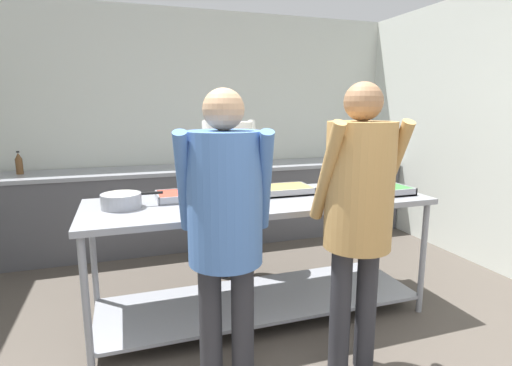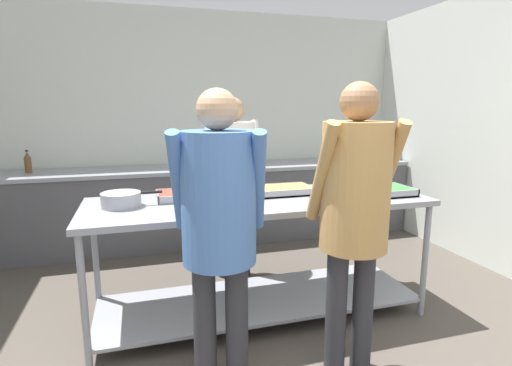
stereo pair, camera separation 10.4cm
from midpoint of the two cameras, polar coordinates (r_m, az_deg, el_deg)
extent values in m
cube|color=silver|center=(4.89, -9.51, 8.05)|extent=(5.09, 0.06, 2.65)
cube|color=silver|center=(4.44, 29.45, 6.53)|extent=(0.06, 3.81, 2.65)
cube|color=#4C4C51|center=(4.66, -8.44, -3.31)|extent=(4.93, 0.62, 0.84)
cube|color=gray|center=(4.57, -8.59, 2.06)|extent=(4.93, 0.65, 0.04)
cube|color=black|center=(4.79, 1.55, 2.68)|extent=(0.43, 0.45, 0.02)
cube|color=gray|center=(2.88, -0.41, -2.70)|extent=(2.44, 0.81, 0.04)
cube|color=gray|center=(3.15, -0.39, -16.23)|extent=(2.36, 0.73, 0.02)
cylinder|color=gray|center=(2.58, -24.19, -15.95)|extent=(0.04, 0.04, 0.86)
cylinder|color=gray|center=(3.28, 21.87, -10.01)|extent=(0.04, 0.04, 0.86)
cylinder|color=gray|center=(3.23, -23.01, -10.39)|extent=(0.04, 0.04, 0.86)
cylinder|color=gray|center=(3.81, 14.96, -6.67)|extent=(0.04, 0.04, 0.86)
cylinder|color=gray|center=(2.78, -19.73, -2.41)|extent=(0.26, 0.26, 0.10)
cylinder|color=beige|center=(2.77, -19.78, -1.56)|extent=(0.23, 0.23, 0.01)
cylinder|color=black|center=(2.78, -15.65, -1.39)|extent=(0.14, 0.02, 0.02)
cube|color=gray|center=(2.92, -11.42, -2.21)|extent=(0.37, 0.29, 0.01)
cube|color=#B23D2D|center=(2.91, -11.44, -1.73)|extent=(0.34, 0.27, 0.04)
cube|color=gray|center=(2.78, -11.08, -2.40)|extent=(0.37, 0.01, 0.05)
cube|color=gray|center=(3.05, -11.77, -1.25)|extent=(0.37, 0.01, 0.05)
cube|color=gray|center=(2.90, -14.91, -2.02)|extent=(0.01, 0.29, 0.05)
cube|color=gray|center=(2.94, -8.02, -1.58)|extent=(0.01, 0.29, 0.05)
cylinder|color=white|center=(3.01, -5.01, -1.64)|extent=(0.25, 0.25, 0.01)
cylinder|color=white|center=(3.01, -5.01, -1.42)|extent=(0.25, 0.25, 0.01)
cylinder|color=white|center=(3.01, -5.02, -1.19)|extent=(0.25, 0.25, 0.01)
cylinder|color=white|center=(3.00, -5.02, -0.97)|extent=(0.24, 0.24, 0.01)
cylinder|color=white|center=(3.00, -5.02, -0.74)|extent=(0.24, 0.24, 0.01)
cube|color=gray|center=(3.06, 2.52, -1.40)|extent=(0.47, 0.29, 0.01)
cube|color=gold|center=(3.06, 2.52, -0.93)|extent=(0.45, 0.26, 0.04)
cube|color=gray|center=(2.93, 3.49, -1.53)|extent=(0.47, 0.01, 0.05)
cube|color=gray|center=(3.19, 1.63, -0.52)|extent=(0.47, 0.01, 0.05)
cube|color=gray|center=(2.99, -1.59, -1.29)|extent=(0.01, 0.29, 0.05)
cube|color=gray|center=(3.15, 6.43, -0.72)|extent=(0.01, 0.29, 0.05)
cylinder|color=#B2B2B7|center=(2.93, 12.18, -1.61)|extent=(0.25, 0.25, 0.07)
sphere|color=#2D702D|center=(2.94, 12.84, -0.63)|extent=(0.06, 0.06, 0.06)
sphere|color=#2D702D|center=(2.96, 11.86, -0.51)|extent=(0.08, 0.08, 0.08)
sphere|color=#2D702D|center=(2.90, 11.40, -0.72)|extent=(0.08, 0.08, 0.08)
sphere|color=#2D702D|center=(2.90, 12.63, -0.76)|extent=(0.07, 0.07, 0.07)
cube|color=gray|center=(3.21, 16.68, -1.28)|extent=(0.38, 0.33, 0.01)
cube|color=#387A38|center=(3.21, 16.71, -0.83)|extent=(0.36, 0.30, 0.04)
cube|color=gray|center=(3.08, 18.38, -1.46)|extent=(0.38, 0.01, 0.05)
cube|color=gray|center=(3.33, 15.15, -0.38)|extent=(0.38, 0.01, 0.05)
cube|color=gray|center=(3.10, 13.90, -1.14)|extent=(0.01, 0.33, 0.05)
cube|color=gray|center=(3.32, 19.33, -0.68)|extent=(0.01, 0.33, 0.05)
cylinder|color=#2D2D33|center=(2.33, -7.86, -19.65)|extent=(0.12, 0.12, 0.75)
cylinder|color=#2D2D33|center=(2.33, -3.28, -19.61)|extent=(0.12, 0.12, 0.75)
cylinder|color=#4770B2|center=(2.06, -11.70, -0.05)|extent=(0.14, 0.32, 0.56)
cylinder|color=#4770B2|center=(2.05, -0.23, 0.12)|extent=(0.14, 0.32, 0.56)
cylinder|color=#4770B2|center=(2.06, -5.94, -2.17)|extent=(0.39, 0.39, 0.69)
sphere|color=tan|center=(2.01, -6.19, 10.43)|extent=(0.21, 0.21, 0.21)
cylinder|color=#2D2D33|center=(2.48, 10.69, -17.48)|extent=(0.12, 0.12, 0.77)
cylinder|color=#2D2D33|center=(2.55, 14.26, -16.75)|extent=(0.12, 0.12, 0.77)
cylinder|color=tan|center=(2.16, 8.73, 1.46)|extent=(0.08, 0.32, 0.57)
cylinder|color=tan|center=(2.36, 17.61, 1.84)|extent=(0.08, 0.32, 0.57)
cylinder|color=tan|center=(2.27, 13.27, -0.41)|extent=(0.38, 0.38, 0.71)
sphere|color=#8C6647|center=(2.23, 13.79, 11.25)|extent=(0.21, 0.21, 0.21)
cylinder|color=#2D2D33|center=(3.71, -2.98, -7.73)|extent=(0.12, 0.12, 0.74)
cylinder|color=#2D2D33|center=(3.70, -5.71, -7.84)|extent=(0.12, 0.12, 0.74)
cylinder|color=silver|center=(3.56, -1.21, 4.55)|extent=(0.12, 0.32, 0.56)
cylinder|color=silver|center=(3.52, -7.87, 4.38)|extent=(0.12, 0.32, 0.56)
cylinder|color=silver|center=(3.54, -4.51, 3.18)|extent=(0.39, 0.39, 0.68)
sphere|color=tan|center=(3.51, -4.61, 10.42)|extent=(0.21, 0.21, 0.21)
cylinder|color=brown|center=(4.70, -31.27, 2.04)|extent=(0.07, 0.07, 0.16)
cone|color=brown|center=(4.68, -31.40, 3.36)|extent=(0.06, 0.06, 0.06)
cylinder|color=black|center=(4.68, -31.45, 3.82)|extent=(0.03, 0.03, 0.02)
camera|label=1|loc=(0.05, -91.01, -0.19)|focal=28.00mm
camera|label=2|loc=(0.05, 88.99, 0.19)|focal=28.00mm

